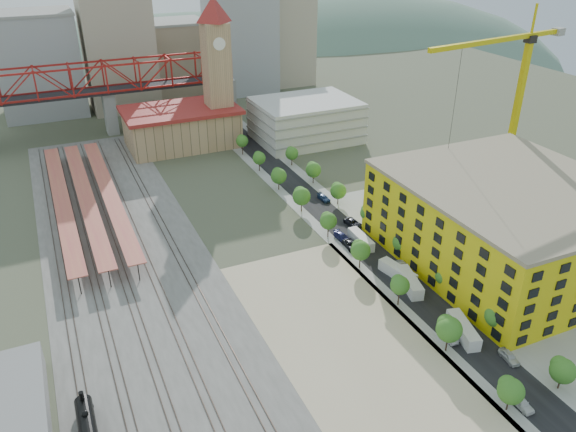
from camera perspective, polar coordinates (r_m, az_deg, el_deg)
name	(u,v)px	position (r m, az deg, el deg)	size (l,w,h in m)	color
ground	(298,256)	(129.21, 0.98, -4.11)	(400.00, 400.00, 0.00)	#474C38
ballast_strip	(125,254)	(135.52, -16.24, -3.69)	(36.00, 165.00, 0.06)	#605E59
dirt_lot	(351,344)	(105.22, 6.45, -12.81)	(28.00, 67.00, 0.06)	tan
street_asphalt	(328,215)	(147.17, 4.13, 0.06)	(12.00, 170.00, 0.06)	black
sidewalk_west	(310,219)	(144.89, 2.21, -0.36)	(3.00, 170.00, 0.04)	gray
sidewalk_east	(347,211)	(149.62, 5.99, 0.46)	(3.00, 170.00, 0.04)	gray
construction_pad	(511,256)	(139.27, 21.73, -3.75)	(50.00, 90.00, 0.06)	gray
rail_tracks	(117,255)	(135.32, -16.99, -3.79)	(26.56, 160.00, 0.18)	#382B23
platform_canopies	(85,195)	(157.89, -19.89, 1.98)	(16.00, 80.00, 4.12)	#B96847
station_hall	(182,127)	(195.90, -10.75, 8.92)	(38.00, 24.00, 13.10)	tan
clock_tower	(216,58)	(191.58, -7.30, 15.60)	(12.00, 12.00, 52.00)	tan
parking_garage	(306,120)	(198.18, 1.82, 9.70)	(34.00, 26.00, 14.00)	silver
truss_bridge	(105,81)	(211.20, -18.05, 12.88)	(94.00, 9.60, 25.60)	gray
construction_building	(509,222)	(132.91, 21.50, -0.59)	(44.60, 50.60, 18.80)	yellow
street_trees	(347,233)	(139.56, 6.06, -1.68)	(15.40, 124.40, 8.00)	#317121
skyline	(170,44)	(251.72, -11.87, 16.75)	(133.00, 46.00, 60.00)	#9EA0A3
distant_hills	(197,160)	(399.18, -9.20, 5.59)	(647.00, 264.00, 227.00)	#4C6B59
tower_crane	(514,85)	(157.13, 21.95, 12.21)	(47.27, 8.87, 50.79)	gold
site_trailer_a	(463,330)	(110.47, 17.36, -10.99)	(2.55, 9.68, 2.65)	silver
site_trailer_b	(410,282)	(120.65, 12.24, -6.61)	(2.60, 9.86, 2.70)	silver
site_trailer_c	(397,272)	(123.61, 11.06, -5.61)	(2.46, 9.36, 2.56)	silver
site_trailer_d	(361,240)	(134.28, 7.42, -2.42)	(2.40, 9.12, 2.50)	silver
car_0	(521,403)	(100.30, 22.62, -17.12)	(1.87, 4.64, 1.58)	silver
car_1	(448,335)	(109.33, 15.97, -11.58)	(1.65, 4.74, 1.56)	#9B9CA0
car_2	(351,245)	(132.67, 6.44, -2.99)	(2.56, 5.55, 1.54)	black
car_3	(342,237)	(135.84, 5.53, -2.16)	(2.19, 5.38, 1.56)	navy
car_4	(509,357)	(108.09, 21.54, -13.17)	(1.80, 4.48, 1.53)	beige
car_5	(403,266)	(127.05, 11.56, -4.99)	(1.42, 4.07, 1.34)	#9C9AA0
car_6	(353,223)	(142.40, 6.63, -0.72)	(2.60, 5.64, 1.57)	black
car_7	(324,198)	(154.80, 3.65, 1.82)	(1.99, 4.91, 1.42)	navy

